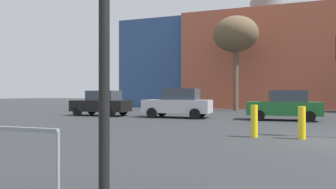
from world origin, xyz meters
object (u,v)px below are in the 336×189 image
(parked_car_0, at_px, (102,103))
(bare_tree_2, at_px, (236,35))
(bollard_yellow_1, at_px, (254,121))
(parked_car_2, at_px, (284,105))
(parked_car_1, at_px, (178,103))
(bollard_yellow_2, at_px, (302,123))

(parked_car_0, distance_m, bare_tree_2, 14.41)
(bollard_yellow_1, bearing_deg, parked_car_2, 79.73)
(parked_car_1, relative_size, bollard_yellow_1, 3.83)
(parked_car_2, bearing_deg, bollard_yellow_1, 79.73)
(parked_car_2, distance_m, bollard_yellow_2, 7.70)
(parked_car_2, xyz_separation_m, bare_tree_2, (-3.73, 9.82, 6.25))
(parked_car_1, height_order, bare_tree_2, bare_tree_2)
(parked_car_0, height_order, bollard_yellow_2, parked_car_0)
(parked_car_0, xyz_separation_m, bollard_yellow_2, (12.38, -7.69, -0.34))
(parked_car_0, relative_size, parked_car_2, 1.02)
(parked_car_2, height_order, bare_tree_2, bare_tree_2)
(parked_car_0, distance_m, bollard_yellow_2, 14.58)
(parked_car_2, xyz_separation_m, bollard_yellow_2, (0.15, -7.69, -0.32))
(bare_tree_2, bearing_deg, bollard_yellow_1, -82.44)
(parked_car_1, xyz_separation_m, parked_car_2, (6.48, -0.00, -0.07))
(parked_car_1, height_order, bollard_yellow_1, parked_car_1)
(parked_car_0, xyz_separation_m, bollard_yellow_1, (10.83, -7.74, -0.32))
(parked_car_0, height_order, bollard_yellow_1, parked_car_0)
(parked_car_2, relative_size, bollard_yellow_2, 3.66)
(bare_tree_2, height_order, bollard_yellow_2, bare_tree_2)
(bollard_yellow_2, bearing_deg, bollard_yellow_1, -178.35)
(bollard_yellow_2, bearing_deg, parked_car_2, 91.11)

